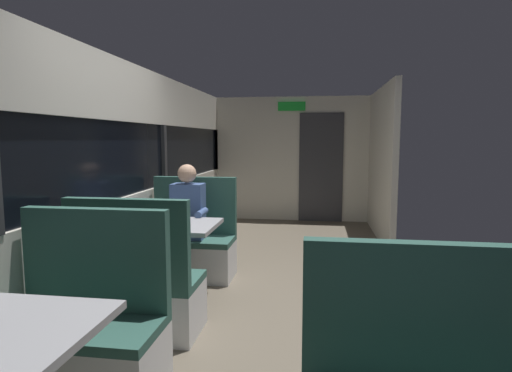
% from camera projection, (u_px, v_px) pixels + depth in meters
% --- Properties ---
extents(ground_plane, '(3.30, 9.20, 0.02)m').
position_uv_depth(ground_plane, '(262.00, 309.00, 3.77)').
color(ground_plane, '#665B4C').
extents(carriage_window_panel_left, '(0.09, 8.48, 2.30)m').
position_uv_depth(carriage_window_panel_left, '(107.00, 184.00, 3.86)').
color(carriage_window_panel_left, beige).
rests_on(carriage_window_panel_left, ground_plane).
extents(carriage_end_bulkhead, '(2.90, 0.11, 2.30)m').
position_uv_depth(carriage_end_bulkhead, '(294.00, 160.00, 7.76)').
color(carriage_end_bulkhead, beige).
rests_on(carriage_end_bulkhead, ground_plane).
extents(carriage_aisle_panel_right, '(0.08, 2.40, 2.30)m').
position_uv_depth(carriage_aisle_panel_right, '(381.00, 164.00, 6.38)').
color(carriage_aisle_panel_right, beige).
rests_on(carriage_aisle_panel_right, ground_plane).
extents(bench_near_window_facing_entry, '(0.95, 0.50, 1.10)m').
position_uv_depth(bench_near_window_facing_entry, '(84.00, 340.00, 2.50)').
color(bench_near_window_facing_entry, silver).
rests_on(bench_near_window_facing_entry, ground_plane).
extents(dining_table_mid_window, '(0.90, 0.70, 0.74)m').
position_uv_depth(dining_table_mid_window, '(169.00, 234.00, 3.90)').
color(dining_table_mid_window, '#9E9EA3').
rests_on(dining_table_mid_window, ground_plane).
extents(bench_mid_window_facing_end, '(0.95, 0.50, 1.10)m').
position_uv_depth(bench_mid_window_facing_end, '(138.00, 293.00, 3.25)').
color(bench_mid_window_facing_end, silver).
rests_on(bench_mid_window_facing_end, ground_plane).
extents(bench_mid_window_facing_entry, '(0.95, 0.50, 1.10)m').
position_uv_depth(bench_mid_window_facing_entry, '(191.00, 247.00, 4.62)').
color(bench_mid_window_facing_entry, silver).
rests_on(bench_mid_window_facing_entry, ground_plane).
extents(seated_passenger, '(0.47, 0.55, 1.26)m').
position_uv_depth(seated_passenger, '(189.00, 230.00, 4.53)').
color(seated_passenger, '#26262D').
rests_on(seated_passenger, ground_plane).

